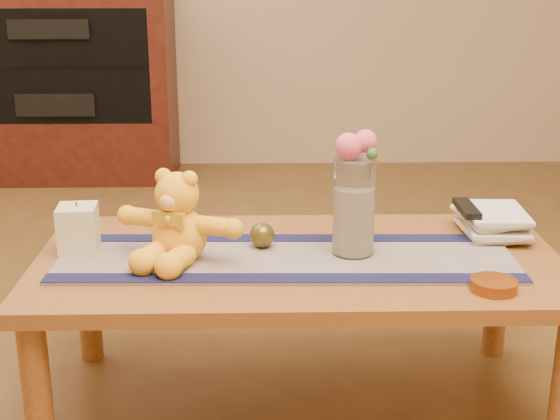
{
  "coord_description": "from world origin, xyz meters",
  "views": [
    {
      "loc": [
        -0.09,
        -1.96,
        1.21
      ],
      "look_at": [
        -0.05,
        0.0,
        0.58
      ],
      "focal_mm": 50.42,
      "sensor_mm": 36.0,
      "label": 1
    }
  ],
  "objects_px": {
    "teddy_bear": "(179,217)",
    "pillar_candle": "(78,228)",
    "glass_vase": "(354,207)",
    "book_bottom": "(464,232)",
    "bronze_ball": "(262,235)",
    "tv_remote": "(467,208)",
    "amber_dish": "(494,285)"
  },
  "relations": [
    {
      "from": "glass_vase",
      "to": "bronze_ball",
      "type": "distance_m",
      "value": 0.26
    },
    {
      "from": "pillar_candle",
      "to": "glass_vase",
      "type": "xyz_separation_m",
      "value": [
        0.74,
        -0.05,
        0.07
      ]
    },
    {
      "from": "teddy_bear",
      "to": "amber_dish",
      "type": "bearing_deg",
      "value": 6.39
    },
    {
      "from": "tv_remote",
      "to": "bronze_ball",
      "type": "bearing_deg",
      "value": -171.02
    },
    {
      "from": "glass_vase",
      "to": "book_bottom",
      "type": "distance_m",
      "value": 0.39
    },
    {
      "from": "bronze_ball",
      "to": "glass_vase",
      "type": "bearing_deg",
      "value": -11.84
    },
    {
      "from": "pillar_candle",
      "to": "glass_vase",
      "type": "height_order",
      "value": "glass_vase"
    },
    {
      "from": "pillar_candle",
      "to": "bronze_ball",
      "type": "distance_m",
      "value": 0.5
    },
    {
      "from": "pillar_candle",
      "to": "amber_dish",
      "type": "distance_m",
      "value": 1.09
    },
    {
      "from": "pillar_candle",
      "to": "book_bottom",
      "type": "bearing_deg",
      "value": 5.73
    },
    {
      "from": "book_bottom",
      "to": "pillar_candle",
      "type": "bearing_deg",
      "value": -177.48
    },
    {
      "from": "book_bottom",
      "to": "glass_vase",
      "type": "bearing_deg",
      "value": -158.65
    },
    {
      "from": "glass_vase",
      "to": "book_bottom",
      "type": "height_order",
      "value": "glass_vase"
    },
    {
      "from": "glass_vase",
      "to": "book_bottom",
      "type": "xyz_separation_m",
      "value": [
        0.34,
        0.15,
        -0.13
      ]
    },
    {
      "from": "tv_remote",
      "to": "amber_dish",
      "type": "relative_size",
      "value": 1.42
    },
    {
      "from": "glass_vase",
      "to": "teddy_bear",
      "type": "bearing_deg",
      "value": -177.18
    },
    {
      "from": "pillar_candle",
      "to": "bronze_ball",
      "type": "bearing_deg",
      "value": 0.46
    },
    {
      "from": "bronze_ball",
      "to": "tv_remote",
      "type": "height_order",
      "value": "tv_remote"
    },
    {
      "from": "teddy_bear",
      "to": "pillar_candle",
      "type": "xyz_separation_m",
      "value": [
        -0.28,
        0.07,
        -0.05
      ]
    },
    {
      "from": "teddy_bear",
      "to": "bronze_ball",
      "type": "height_order",
      "value": "teddy_bear"
    },
    {
      "from": "book_bottom",
      "to": "amber_dish",
      "type": "bearing_deg",
      "value": -96.98
    },
    {
      "from": "glass_vase",
      "to": "bronze_ball",
      "type": "xyz_separation_m",
      "value": [
        -0.24,
        0.05,
        -0.1
      ]
    },
    {
      "from": "bronze_ball",
      "to": "book_bottom",
      "type": "xyz_separation_m",
      "value": [
        0.58,
        0.1,
        -0.03
      ]
    },
    {
      "from": "pillar_candle",
      "to": "tv_remote",
      "type": "xyz_separation_m",
      "value": [
        1.08,
        0.1,
        0.02
      ]
    },
    {
      "from": "bronze_ball",
      "to": "amber_dish",
      "type": "bearing_deg",
      "value": -27.55
    },
    {
      "from": "tv_remote",
      "to": "pillar_candle",
      "type": "bearing_deg",
      "value": -175.01
    },
    {
      "from": "teddy_bear",
      "to": "glass_vase",
      "type": "relative_size",
      "value": 1.29
    },
    {
      "from": "glass_vase",
      "to": "tv_remote",
      "type": "height_order",
      "value": "glass_vase"
    },
    {
      "from": "pillar_candle",
      "to": "amber_dish",
      "type": "xyz_separation_m",
      "value": [
        1.05,
        -0.29,
        -0.06
      ]
    },
    {
      "from": "glass_vase",
      "to": "book_bottom",
      "type": "relative_size",
      "value": 1.17
    },
    {
      "from": "glass_vase",
      "to": "amber_dish",
      "type": "height_order",
      "value": "glass_vase"
    },
    {
      "from": "pillar_candle",
      "to": "book_bottom",
      "type": "relative_size",
      "value": 0.55
    }
  ]
}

